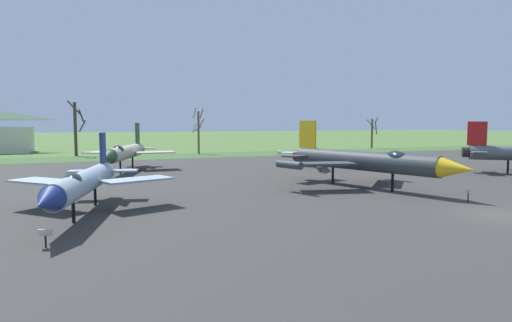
# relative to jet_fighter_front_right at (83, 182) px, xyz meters

# --- Properties ---
(ground_plane) EXTENTS (600.00, 600.00, 0.00)m
(ground_plane) POSITION_rel_jet_fighter_front_right_xyz_m (22.28, -9.56, -1.96)
(ground_plane) COLOR #4C6B33
(asphalt_apron) EXTENTS (102.80, 60.13, 0.05)m
(asphalt_apron) POSITION_rel_jet_fighter_front_right_xyz_m (22.28, 8.48, -1.94)
(asphalt_apron) COLOR #383533
(asphalt_apron) RESTS_ON ground
(grass_verge_strip) EXTENTS (162.80, 12.00, 0.06)m
(grass_verge_strip) POSITION_rel_jet_fighter_front_right_xyz_m (22.28, 44.54, -1.93)
(grass_verge_strip) COLOR #3B5C2E
(grass_verge_strip) RESTS_ON ground
(jet_fighter_front_right) EXTENTS (9.91, 14.02, 4.74)m
(jet_fighter_front_right) POSITION_rel_jet_fighter_front_right_xyz_m (0.00, 0.00, 0.00)
(jet_fighter_front_right) COLOR #8EA3B2
(jet_fighter_front_right) RESTS_ON ground
(info_placard_front_right) EXTENTS (0.58, 0.28, 0.88)m
(info_placard_front_right) POSITION_rel_jet_fighter_front_right_xyz_m (-1.74, -6.68, -1.41)
(info_placard_front_right) COLOR black
(info_placard_front_right) RESTS_ON ground
(jet_fighter_rear_center) EXTENTS (13.20, 16.69, 5.66)m
(jet_fighter_rear_center) POSITION_rel_jet_fighter_front_right_xyz_m (21.70, 2.09, 0.38)
(jet_fighter_rear_center) COLOR #33383D
(jet_fighter_rear_center) RESTS_ON ground
(info_placard_rear_center) EXTENTS (0.49, 0.27, 1.01)m
(info_placard_rear_center) POSITION_rel_jet_fighter_front_right_xyz_m (23.92, -6.12, -1.34)
(info_placard_rear_center) COLOR black
(info_placard_rear_center) RESTS_ON ground
(jet_fighter_rear_left) EXTENTS (9.00, 12.01, 4.37)m
(jet_fighter_rear_left) POSITION_rel_jet_fighter_front_right_xyz_m (27.43, 19.69, -0.16)
(jet_fighter_rear_left) COLOR silver
(jet_fighter_rear_left) RESTS_ON ground
(info_placard_rear_left) EXTENTS (0.54, 0.33, 0.93)m
(info_placard_rear_left) POSITION_rel_jet_fighter_front_right_xyz_m (24.31, 13.18, -1.37)
(info_placard_rear_left) COLOR black
(info_placard_rear_left) RESTS_ON ground
(jet_fighter_rear_right) EXTENTS (10.13, 15.35, 5.51)m
(jet_fighter_rear_right) POSITION_rel_jet_fighter_front_right_xyz_m (5.16, 23.25, 0.26)
(jet_fighter_rear_right) COLOR #B7B293
(jet_fighter_rear_right) RESTS_ON ground
(info_placard_rear_right) EXTENTS (0.63, 0.29, 0.87)m
(info_placard_rear_right) POSITION_rel_jet_fighter_front_right_xyz_m (2.68, 15.49, -1.41)
(info_placard_rear_right) COLOR black
(info_placard_rear_right) RESTS_ON ground
(bare_tree_far_left) EXTENTS (2.82, 3.05, 9.18)m
(bare_tree_far_left) POSITION_rel_jet_fighter_front_right_xyz_m (0.65, 50.82, 2.93)
(bare_tree_far_left) COLOR #42382D
(bare_tree_far_left) RESTS_ON ground
(bare_tree_left_of_center) EXTENTS (2.04, 1.63, 8.30)m
(bare_tree_left_of_center) POSITION_rel_jet_fighter_front_right_xyz_m (20.71, 48.03, 2.28)
(bare_tree_left_of_center) COLOR brown
(bare_tree_left_of_center) RESTS_ON ground
(bare_tree_center) EXTENTS (2.66, 1.97, 6.92)m
(bare_tree_center) POSITION_rel_jet_fighter_front_right_xyz_m (61.31, 50.99, 1.70)
(bare_tree_center) COLOR brown
(bare_tree_center) RESTS_ON ground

